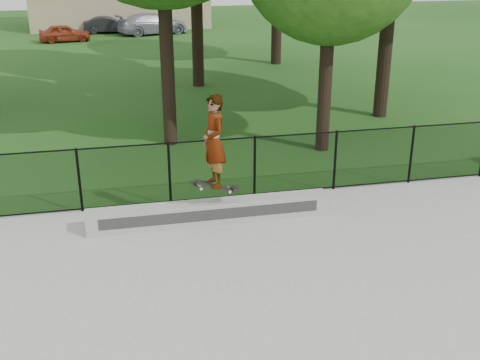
# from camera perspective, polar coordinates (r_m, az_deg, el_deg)

# --- Properties ---
(ground) EXTENTS (100.00, 100.00, 0.00)m
(ground) POSITION_cam_1_polar(r_m,az_deg,el_deg) (9.55, 10.06, -15.71)
(ground) COLOR #1B4B15
(ground) RESTS_ON ground
(concrete_slab) EXTENTS (14.00, 12.00, 0.06)m
(concrete_slab) POSITION_cam_1_polar(r_m,az_deg,el_deg) (9.53, 10.07, -15.57)
(concrete_slab) COLOR #9C9C97
(concrete_slab) RESTS_ON ground
(grind_ledge) EXTENTS (5.22, 0.40, 0.49)m
(grind_ledge) POSITION_cam_1_polar(r_m,az_deg,el_deg) (12.98, -2.88, -3.06)
(grind_ledge) COLOR #A7A6A2
(grind_ledge) RESTS_ON concrete_slab
(car_a) EXTENTS (3.14, 1.58, 1.03)m
(car_a) POSITION_cam_1_polar(r_m,az_deg,el_deg) (38.65, -16.29, 13.23)
(car_a) COLOR #9D351C
(car_a) RESTS_ON ground
(car_b) EXTENTS (2.89, 1.13, 1.05)m
(car_b) POSITION_cam_1_polar(r_m,az_deg,el_deg) (41.66, -12.39, 14.17)
(car_b) COLOR black
(car_b) RESTS_ON ground
(car_c) EXTENTS (4.51, 2.87, 1.32)m
(car_c) POSITION_cam_1_polar(r_m,az_deg,el_deg) (40.66, -8.27, 14.45)
(car_c) COLOR #9392A6
(car_c) RESTS_ON ground
(skater_airborne) EXTENTS (0.80, 0.78, 2.13)m
(skater_airborne) POSITION_cam_1_polar(r_m,az_deg,el_deg) (12.15, -2.48, 3.58)
(skater_airborne) COLOR black
(skater_airborne) RESTS_ON ground
(chainlink_fence) EXTENTS (16.06, 0.06, 1.50)m
(chainlink_fence) POSITION_cam_1_polar(r_m,az_deg,el_deg) (14.10, 1.40, 1.28)
(chainlink_fence) COLOR black
(chainlink_fence) RESTS_ON concrete_slab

